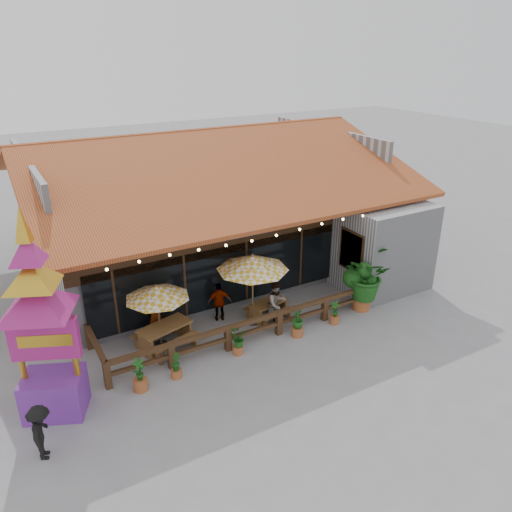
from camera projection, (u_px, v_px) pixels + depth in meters
ground at (283, 324)px, 18.29m from camera, size 100.00×100.00×0.00m
restaurant_building at (211, 216)px, 22.81m from camera, size 15.50×14.73×6.09m
patio_railing at (231, 329)px, 16.80m from camera, size 10.00×2.60×0.92m
umbrella_left at (157, 292)px, 16.27m from camera, size 2.36×2.36×2.29m
umbrella_right at (253, 263)px, 17.45m from camera, size 3.07×3.07×2.75m
picnic_table_left at (165, 333)px, 16.66m from camera, size 2.11×1.95×0.85m
picnic_table_right at (268, 307)px, 18.51m from camera, size 1.65×1.50×0.69m
thai_sign_tower at (37, 304)px, 12.64m from camera, size 3.14×3.14×6.44m
tropical_plant at (364, 275)px, 18.78m from camera, size 2.12×2.26×2.50m
diner_a at (155, 313)px, 17.30m from camera, size 0.74×0.63×1.72m
diner_b at (277, 303)px, 17.98m from camera, size 0.91×0.76×1.69m
diner_c at (219, 302)px, 18.28m from camera, size 0.95×0.61×1.50m
pedestrian at (41, 433)px, 12.15m from camera, size 0.79×1.09×1.52m
planter_a at (140, 377)px, 14.66m from camera, size 0.45×0.44×1.08m
planter_b at (176, 367)px, 15.24m from camera, size 0.34×0.36×0.83m
planter_c at (238, 341)px, 16.36m from camera, size 0.66×0.63×0.86m
planter_d at (298, 323)px, 17.37m from camera, size 0.54×0.54×1.03m
planter_e at (335, 314)px, 18.20m from camera, size 0.36×0.38×0.89m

